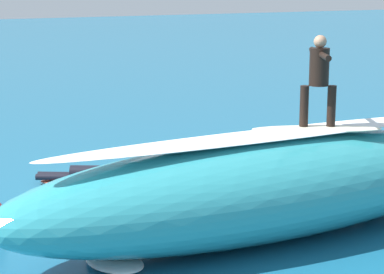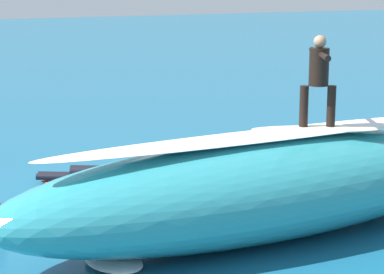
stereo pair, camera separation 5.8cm
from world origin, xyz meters
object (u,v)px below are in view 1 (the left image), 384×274
(surfer_riding, at_px, (319,74))
(surfer_paddling, at_px, (84,173))
(surfboard_paddling, at_px, (91,182))
(surfboard_riding, at_px, (317,129))

(surfer_riding, xyz_separation_m, surfer_paddling, (2.65, -4.15, -2.35))
(surfboard_paddling, height_order, surfer_paddling, surfer_paddling)
(surfer_riding, xyz_separation_m, surfboard_paddling, (2.53, -4.09, -2.53))
(surfer_paddling, bearing_deg, surfboard_riding, -28.97)
(surfer_riding, relative_size, surfer_paddling, 0.93)
(surfer_riding, height_order, surfer_paddling, surfer_riding)
(surfer_riding, distance_m, surfboard_paddling, 5.43)
(surfer_riding, bearing_deg, surfboard_riding, 114.64)
(surfboard_riding, relative_size, surfer_paddling, 1.35)
(surfer_paddling, bearing_deg, surfboard_paddling, -0.00)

